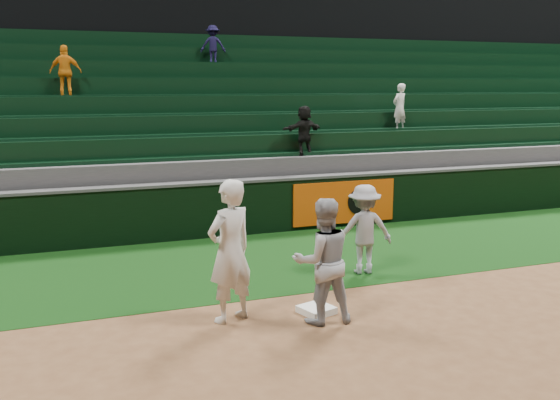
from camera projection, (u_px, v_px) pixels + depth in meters
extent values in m
plane|color=brown|center=(310.00, 315.00, 9.18)|extent=(70.00, 70.00, 0.00)
cube|color=black|center=(249.00, 261.00, 11.95)|extent=(36.00, 4.20, 0.01)
cube|color=black|center=(136.00, 15.00, 24.17)|extent=(40.00, 12.00, 12.00)
cube|color=white|center=(316.00, 310.00, 9.26)|extent=(0.56, 0.56, 0.10)
imported|color=silver|center=(230.00, 251.00, 8.80)|extent=(0.89, 0.76, 2.06)
imported|color=#A2A5AD|center=(323.00, 261.00, 8.77)|extent=(0.92, 0.75, 1.80)
imported|color=#9597A2|center=(364.00, 229.00, 11.08)|extent=(1.13, 0.78, 1.60)
cube|color=black|center=(219.00, 210.00, 13.87)|extent=(36.00, 0.35, 1.20)
cube|color=#D84C0A|center=(344.00, 202.00, 14.71)|extent=(2.60, 0.05, 1.00)
cylinder|color=black|center=(360.00, 201.00, 14.82)|extent=(0.64, 0.02, 0.64)
cylinder|color=white|center=(355.00, 197.00, 14.73)|extent=(0.14, 0.02, 0.14)
cube|color=#424244|center=(219.00, 182.00, 13.75)|extent=(36.00, 0.40, 0.06)
cube|color=#3E3E41|center=(211.00, 194.00, 14.49)|extent=(36.00, 0.85, 1.65)
cube|color=black|center=(207.00, 147.00, 14.53)|extent=(36.00, 0.14, 0.50)
cube|color=black|center=(209.00, 157.00, 14.41)|extent=(36.00, 0.45, 0.08)
cube|color=#3E3E41|center=(202.00, 180.00, 15.24)|extent=(36.00, 0.85, 2.10)
cube|color=black|center=(199.00, 126.00, 15.23)|extent=(36.00, 0.14, 0.50)
cube|color=black|center=(200.00, 135.00, 15.11)|extent=(36.00, 0.45, 0.08)
cube|color=#3E3E41|center=(194.00, 166.00, 15.98)|extent=(36.00, 0.85, 2.55)
cube|color=black|center=(191.00, 106.00, 15.93)|extent=(36.00, 0.14, 0.50)
cube|color=black|center=(192.00, 114.00, 15.81)|extent=(36.00, 0.45, 0.08)
cube|color=#3E3E41|center=(187.00, 154.00, 16.72)|extent=(36.00, 0.85, 3.00)
cube|color=black|center=(183.00, 88.00, 16.63)|extent=(36.00, 0.14, 0.50)
cube|color=black|center=(185.00, 96.00, 16.52)|extent=(36.00, 0.45, 0.08)
cube|color=#3E3E41|center=(181.00, 143.00, 17.46)|extent=(36.00, 0.85, 3.45)
cube|color=black|center=(177.00, 71.00, 17.34)|extent=(36.00, 0.14, 0.50)
cube|color=black|center=(178.00, 79.00, 17.22)|extent=(36.00, 0.45, 0.08)
cube|color=#3E3E41|center=(175.00, 133.00, 18.21)|extent=(36.00, 0.85, 3.90)
cube|color=black|center=(171.00, 56.00, 18.04)|extent=(36.00, 0.14, 0.50)
cube|color=black|center=(172.00, 63.00, 17.92)|extent=(36.00, 0.45, 0.08)
cube|color=#3E3E41|center=(169.00, 123.00, 18.95)|extent=(36.00, 0.85, 4.35)
cube|color=black|center=(165.00, 42.00, 18.74)|extent=(36.00, 0.14, 0.50)
cube|color=black|center=(166.00, 49.00, 18.62)|extent=(36.00, 0.45, 0.08)
imported|color=orange|center=(66.00, 72.00, 15.28)|extent=(0.80, 0.45, 1.29)
imported|color=black|center=(304.00, 131.00, 14.98)|extent=(1.16, 0.63, 1.20)
imported|color=silver|center=(400.00, 107.00, 16.74)|extent=(0.54, 0.44, 1.26)
imported|color=black|center=(213.00, 45.00, 18.11)|extent=(0.79, 0.56, 1.12)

